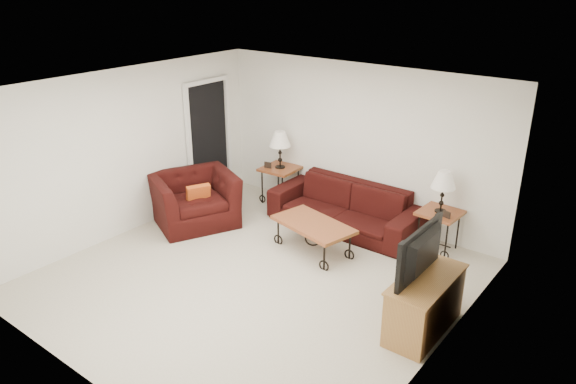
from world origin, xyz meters
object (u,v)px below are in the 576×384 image
(sofa, at_px, (345,207))
(armchair, at_px, (194,199))
(side_table_right, at_px, (438,231))
(coffee_table, at_px, (313,237))
(side_table_left, at_px, (280,185))
(tv_stand, at_px, (425,304))
(backpack, at_px, (378,233))
(television, at_px, (428,254))
(lamp_right, at_px, (443,192))
(lamp_left, at_px, (280,150))

(sofa, height_order, armchair, armchair)
(side_table_right, xyz_separation_m, coffee_table, (-1.40, -1.13, -0.08))
(sofa, xyz_separation_m, armchair, (-1.98, -1.32, 0.05))
(side_table_left, height_order, side_table_right, side_table_left)
(tv_stand, distance_m, backpack, 2.08)
(backpack, bearing_deg, television, -61.80)
(lamp_right, height_order, tv_stand, lamp_right)
(sofa, distance_m, side_table_left, 1.45)
(side_table_right, bearing_deg, backpack, -153.08)
(television, bearing_deg, tv_stand, 90.00)
(lamp_left, bearing_deg, lamp_right, 0.00)
(side_table_left, bearing_deg, television, -28.25)
(side_table_right, height_order, tv_stand, tv_stand)
(lamp_left, relative_size, backpack, 1.71)
(side_table_left, relative_size, lamp_left, 1.00)
(sofa, height_order, coffee_table, sofa)
(coffee_table, relative_size, backpack, 3.17)
(side_table_right, bearing_deg, television, -71.39)
(sofa, distance_m, side_table_right, 1.47)
(sofa, bearing_deg, lamp_right, 7.03)
(tv_stand, height_order, television, television)
(side_table_left, bearing_deg, lamp_right, 0.00)
(side_table_right, bearing_deg, lamp_right, 0.00)
(sofa, distance_m, television, 2.78)
(lamp_left, xyz_separation_m, television, (3.54, -1.90, 0.00))
(side_table_right, xyz_separation_m, lamp_right, (0.00, 0.00, 0.61))
(backpack, bearing_deg, lamp_right, 12.53)
(tv_stand, height_order, backpack, tv_stand)
(coffee_table, height_order, backpack, coffee_table)
(sofa, bearing_deg, coffee_table, -86.51)
(side_table_right, height_order, television, television)
(coffee_table, bearing_deg, sofa, 93.49)
(tv_stand, bearing_deg, backpack, 133.00)
(side_table_left, xyz_separation_m, tv_stand, (3.56, -1.90, 0.02))
(television, bearing_deg, sofa, -129.33)
(tv_stand, relative_size, television, 1.12)
(lamp_right, distance_m, coffee_table, 1.93)
(backpack, bearing_deg, lamp_left, 155.47)
(sofa, relative_size, television, 2.40)
(sofa, bearing_deg, side_table_left, 172.86)
(sofa, xyz_separation_m, side_table_right, (1.46, 0.18, -0.05))
(lamp_right, relative_size, armchair, 0.49)
(armchair, bearing_deg, lamp_right, -41.01)
(side_table_left, xyz_separation_m, coffee_table, (1.50, -1.13, -0.10))
(lamp_right, bearing_deg, tv_stand, -70.85)
(television, height_order, backpack, television)
(lamp_right, xyz_separation_m, coffee_table, (-1.40, -1.13, -0.69))
(side_table_left, xyz_separation_m, lamp_right, (2.90, 0.00, 0.59))
(side_table_left, xyz_separation_m, backpack, (2.14, -0.38, -0.13))
(tv_stand, bearing_deg, lamp_left, 151.88)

